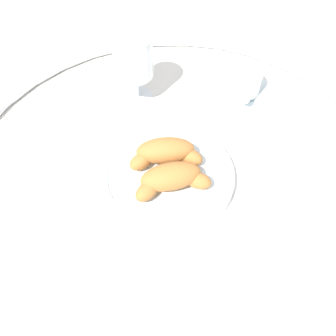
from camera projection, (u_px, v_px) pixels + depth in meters
The scene contains 9 objects.
ground_plane at pixel (176, 176), 0.63m from camera, with size 2.20×2.20×0.00m, color silver.
table_chrome_rim at pixel (176, 172), 0.62m from camera, with size 0.80×0.80×0.02m, color silver.
pastry_plate at pixel (168, 174), 0.62m from camera, with size 0.23×0.23×0.02m.
croissant_large at pixel (166, 153), 0.61m from camera, with size 0.13×0.10×0.04m.
croissant_small at pixel (171, 179), 0.57m from camera, with size 0.13×0.09×0.04m.
coffee_cup_near at pixel (242, 83), 0.74m from camera, with size 0.14×0.14×0.06m.
juice_glass_left at pixel (303, 230), 0.46m from camera, with size 0.08×0.08×0.14m.
juice_glass_right at pixel (133, 60), 0.68m from camera, with size 0.08×0.08×0.14m.
folded_napkin at pixel (211, 283), 0.51m from camera, with size 0.11×0.11×0.01m, color silver.
Camera 1 is at (0.19, 0.31, 0.51)m, focal length 38.22 mm.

